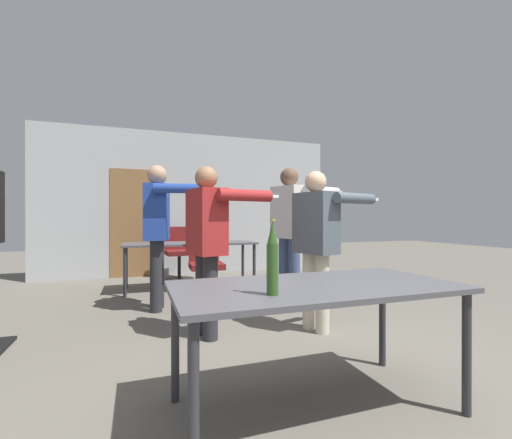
% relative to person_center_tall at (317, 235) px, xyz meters
% --- Properties ---
extents(ground_plane, '(24.00, 24.00, 0.00)m').
position_rel_person_center_tall_xyz_m(ground_plane, '(-0.60, -1.50, -0.95)').
color(ground_plane, '#666056').
extents(back_wall, '(5.80, 0.12, 2.82)m').
position_rel_person_center_tall_xyz_m(back_wall, '(-0.63, 3.95, 0.45)').
color(back_wall, '#B2B5B7').
rests_on(back_wall, ground_plane).
extents(conference_table_near, '(1.66, 0.82, 0.73)m').
position_rel_person_center_tall_xyz_m(conference_table_near, '(-0.70, -1.23, -0.29)').
color(conference_table_near, '#4C4C51').
rests_on(conference_table_near, ground_plane).
extents(conference_table_far, '(2.06, 0.74, 0.73)m').
position_rel_person_center_tall_xyz_m(conference_table_far, '(-0.88, 2.48, -0.28)').
color(conference_table_far, '#4C4C51').
rests_on(conference_table_far, ground_plane).
extents(person_center_tall, '(0.84, 0.62, 1.58)m').
position_rel_person_center_tall_xyz_m(person_center_tall, '(0.00, 0.00, 0.00)').
color(person_center_tall, beige).
rests_on(person_center_tall, ground_plane).
extents(person_far_watching, '(0.83, 0.66, 1.60)m').
position_rel_person_center_tall_xyz_m(person_far_watching, '(-1.06, 0.18, 0.01)').
color(person_far_watching, '#28282D').
rests_on(person_far_watching, ground_plane).
extents(person_near_casual, '(0.92, 0.67, 1.77)m').
position_rel_person_center_tall_xyz_m(person_near_casual, '(0.19, 1.04, 0.11)').
color(person_near_casual, '#3D4C75').
rests_on(person_near_casual, ground_plane).
extents(person_right_polo, '(0.78, 0.78, 1.76)m').
position_rel_person_center_tall_xyz_m(person_right_polo, '(-1.44, 1.31, 0.11)').
color(person_right_polo, '#28282D').
rests_on(person_right_polo, ground_plane).
extents(office_chair_far_right, '(0.52, 0.57, 0.96)m').
position_rel_person_center_tall_xyz_m(office_chair_far_right, '(-0.97, 3.33, -0.49)').
color(office_chair_far_right, black).
rests_on(office_chair_far_right, ground_plane).
extents(office_chair_far_left, '(0.52, 0.56, 0.91)m').
position_rel_person_center_tall_xyz_m(office_chair_far_left, '(-0.76, 1.83, -0.53)').
color(office_chair_far_left, black).
rests_on(office_chair_far_left, ground_plane).
extents(beer_bottle, '(0.06, 0.06, 0.38)m').
position_rel_person_center_tall_xyz_m(beer_bottle, '(-1.05, -1.41, -0.04)').
color(beer_bottle, '#2D511E').
rests_on(beer_bottle, conference_table_near).
extents(drink_cup, '(0.08, 0.08, 0.09)m').
position_rel_person_center_tall_xyz_m(drink_cup, '(-1.41, 2.58, -0.18)').
color(drink_cup, '#232328').
rests_on(drink_cup, conference_table_far).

